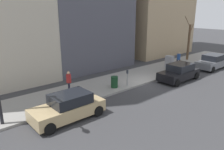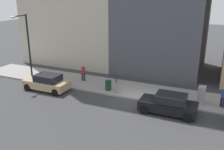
% 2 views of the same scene
% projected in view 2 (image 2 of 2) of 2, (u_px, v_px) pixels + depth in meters
% --- Properties ---
extents(ground_plane, '(120.00, 120.00, 0.00)m').
position_uv_depth(ground_plane, '(138.00, 101.00, 20.77)').
color(ground_plane, '#38383A').
extents(sidewalk, '(4.00, 36.00, 0.15)m').
position_uv_depth(sidewalk, '(145.00, 92.00, 22.49)').
color(sidewalk, gray).
rests_on(sidewalk, ground).
extents(parked_car_black, '(1.93, 4.20, 1.52)m').
position_uv_depth(parked_car_black, '(169.00, 104.00, 18.45)').
color(parked_car_black, black).
rests_on(parked_car_black, ground).
extents(parked_car_tan, '(1.93, 4.21, 1.52)m').
position_uv_depth(parked_car_tan, '(47.00, 82.00, 22.90)').
color(parked_car_tan, tan).
rests_on(parked_car_tan, ground).
extents(parking_meter, '(0.14, 0.10, 1.35)m').
position_uv_depth(parking_meter, '(116.00, 84.00, 21.70)').
color(parking_meter, slate).
rests_on(parking_meter, sidewalk).
extents(utility_box, '(0.83, 0.61, 1.43)m').
position_uv_depth(utility_box, '(201.00, 95.00, 19.77)').
color(utility_box, '#A8A399').
rests_on(utility_box, sidewalk).
extents(streetlamp, '(1.97, 0.32, 6.50)m').
position_uv_depth(streetlamp, '(27.00, 42.00, 24.28)').
color(streetlamp, black).
rests_on(streetlamp, sidewalk).
extents(trash_bin, '(0.56, 0.56, 0.90)m').
position_uv_depth(trash_bin, '(108.00, 85.00, 22.59)').
color(trash_bin, '#14381E').
rests_on(trash_bin, sidewalk).
extents(pedestrian_near_meter, '(0.36, 0.36, 1.66)m').
position_uv_depth(pedestrian_near_meter, '(223.00, 96.00, 19.04)').
color(pedestrian_near_meter, '#1E1E2D').
rests_on(pedestrian_near_meter, sidewalk).
extents(pedestrian_midblock, '(0.37, 0.36, 1.66)m').
position_uv_depth(pedestrian_midblock, '(83.00, 72.00, 24.85)').
color(pedestrian_midblock, '#1E1E2D').
rests_on(pedestrian_midblock, sidewalk).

